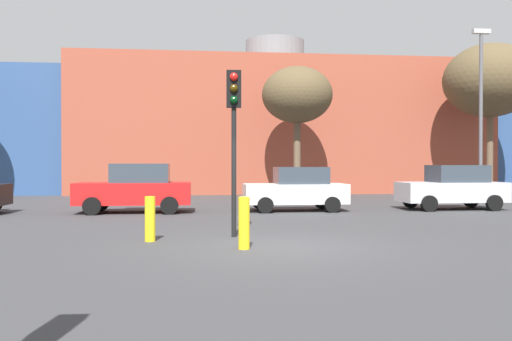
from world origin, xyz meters
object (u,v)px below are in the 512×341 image
Objects in this scene: parked_car_2 at (296,189)px; bare_tree_1 at (297,96)px; traffic_light_island at (234,115)px; bare_tree_2 at (490,81)px; parked_car_1 at (136,188)px; bollard_yellow_1 at (150,219)px; street_lamp at (481,105)px; bollard_yellow_0 at (244,223)px; parked_car_3 at (453,187)px.

bare_tree_1 reaches higher than parked_car_2.
bare_tree_2 is (15.03, 14.70, 3.32)m from traffic_light_island.
bare_tree_1 is (7.50, 7.71, 4.47)m from parked_car_1.
bollard_yellow_1 is 0.13× the size of street_lamp.
bare_tree_1 is at bearing 67.43° from bollard_yellow_1.
traffic_light_island reaches higher than parked_car_2.
bare_tree_2 reaches higher than bollard_yellow_0.
parked_car_1 reaches higher than parked_car_3.
street_lamp reaches higher than parked_car_3.
parked_car_1 is 1.02× the size of traffic_light_island.
bare_tree_1 is at bearing -58.38° from parked_car_3.
bare_tree_1 is 8.99m from street_lamp.
parked_car_2 is at bearing 72.59° from bollard_yellow_0.
bare_tree_2 reaches higher than parked_car_3.
parked_car_3 is 0.52× the size of street_lamp.
bare_tree_2 is 8.01× the size of bollard_yellow_1.
bollard_yellow_1 is (-4.88, -7.63, -0.31)m from parked_car_2.
bare_tree_2 is 7.58× the size of bollard_yellow_0.
bare_tree_1 is 6.63× the size of bollard_yellow_1.
bare_tree_1 is at bearing -100.96° from parked_car_2.
parked_car_2 is at bearing 57.39° from bollard_yellow_1.
traffic_light_island is 3.21m from bollard_yellow_1.
traffic_light_island is 3.11m from bollard_yellow_0.
parked_car_2 is (6.01, 0.00, -0.06)m from parked_car_1.
traffic_light_island is 15.62m from bare_tree_1.
parked_car_2 is 6.24m from parked_car_3.
parked_car_3 is 3.87× the size of bollard_yellow_1.
bare_tree_1 is at bearing 75.52° from bollard_yellow_0.
bollard_yellow_0 reaches higher than bollard_yellow_1.
bare_tree_1 is (-4.75, 7.71, 4.49)m from parked_car_3.
bollard_yellow_0 is (3.19, -9.01, -0.35)m from parked_car_1.
street_lamp is (2.59, 2.58, 3.55)m from parked_car_3.
street_lamp is at bearing -123.32° from bare_tree_2.
parked_car_1 is at bearing -152.28° from traffic_light_island.
bollard_yellow_0 is at bearing -135.14° from street_lamp.
parked_car_1 is at bearing -157.24° from bare_tree_2.
bare_tree_1 is (1.49, 7.71, 4.53)m from parked_car_2.
bare_tree_2 is 23.08m from bollard_yellow_0.
bare_tree_1 is 6.28× the size of bollard_yellow_0.
traffic_light_island is 15.26m from street_lamp.
bollard_yellow_0 is (-9.06, -9.01, -0.32)m from parked_car_3.
parked_car_3 is 11.76m from traffic_light_island.
street_lamp is (11.72, 9.67, 1.43)m from traffic_light_island.
parked_car_1 is 8.02m from traffic_light_island.
bollard_yellow_1 is (-2.05, 1.38, -0.03)m from bollard_yellow_0.
street_lamp is at bearing -135.04° from parked_car_3.
street_lamp is at bearing 133.55° from traffic_light_island.
parked_car_1 is at bearing 109.48° from bollard_yellow_0.
bare_tree_1 is at bearing 145.05° from street_lamp.
traffic_light_island reaches higher than parked_car_3.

